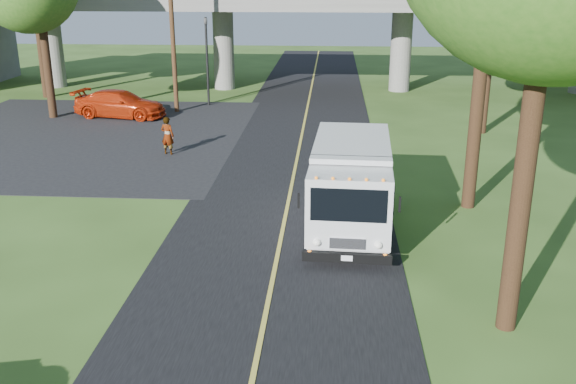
# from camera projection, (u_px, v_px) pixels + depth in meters

# --- Properties ---
(ground) EXTENTS (120.00, 120.00, 0.00)m
(ground) POSITION_uv_depth(u_px,v_px,m) (260.00, 342.00, 14.00)
(ground) COLOR #334F1C
(ground) RESTS_ON ground
(road) EXTENTS (7.00, 90.00, 0.02)m
(road) POSITION_uv_depth(u_px,v_px,m) (290.00, 193.00, 23.44)
(road) COLOR black
(road) RESTS_ON ground
(parking_lot) EXTENTS (16.00, 18.00, 0.01)m
(parking_lot) POSITION_uv_depth(u_px,v_px,m) (79.00, 136.00, 31.70)
(parking_lot) COLOR black
(parking_lot) RESTS_ON ground
(lane_line) EXTENTS (0.12, 90.00, 0.01)m
(lane_line) POSITION_uv_depth(u_px,v_px,m) (290.00, 192.00, 23.43)
(lane_line) COLOR gold
(lane_line) RESTS_ON road
(overpass) EXTENTS (54.00, 10.00, 7.30)m
(overpass) POSITION_uv_depth(u_px,v_px,m) (312.00, 21.00, 42.73)
(overpass) COLOR slate
(overpass) RESTS_ON ground
(traffic_signal) EXTENTS (0.18, 0.22, 5.20)m
(traffic_signal) POSITION_uv_depth(u_px,v_px,m) (207.00, 52.00, 37.89)
(traffic_signal) COLOR black
(traffic_signal) RESTS_ON ground
(utility_pole) EXTENTS (1.60, 0.26, 9.00)m
(utility_pole) POSITION_uv_depth(u_px,v_px,m) (172.00, 30.00, 35.65)
(utility_pole) COLOR #472D19
(utility_pole) RESTS_ON ground
(step_van) EXTENTS (2.66, 6.55, 2.71)m
(step_van) POSITION_uv_depth(u_px,v_px,m) (351.00, 183.00, 19.85)
(step_van) COLOR silver
(step_van) RESTS_ON ground
(red_sedan) EXTENTS (5.35, 2.84, 1.48)m
(red_sedan) POSITION_uv_depth(u_px,v_px,m) (120.00, 104.00, 35.55)
(red_sedan) COLOR #B92A0B
(red_sedan) RESTS_ON ground
(pedestrian) EXTENTS (0.71, 0.57, 1.70)m
(pedestrian) POSITION_uv_depth(u_px,v_px,m) (168.00, 136.00, 28.16)
(pedestrian) COLOR gray
(pedestrian) RESTS_ON ground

